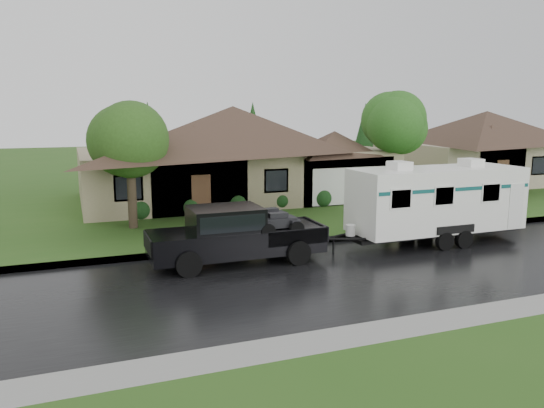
{
  "coord_description": "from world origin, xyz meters",
  "views": [
    {
      "loc": [
        -7.38,
        -17.37,
        5.46
      ],
      "look_at": [
        -0.01,
        2.0,
        1.81
      ],
      "focal_mm": 35.0,
      "sensor_mm": 36.0,
      "label": 1
    }
  ],
  "objects": [
    {
      "name": "lawn",
      "position": [
        0.0,
        15.0,
        0.07
      ],
      "size": [
        140.0,
        26.0,
        0.15
      ],
      "primitive_type": "cube",
      "color": "#2F591B",
      "rests_on": "ground"
    },
    {
      "name": "travel_trailer",
      "position": [
        6.75,
        0.51,
        1.84
      ],
      "size": [
        7.75,
        2.72,
        3.48
      ],
      "color": "white",
      "rests_on": "ground"
    },
    {
      "name": "tree_right_green",
      "position": [
        10.48,
        9.25,
        4.61
      ],
      "size": [
        3.89,
        3.89,
        6.43
      ],
      "color": "#382B1E",
      "rests_on": "lawn"
    },
    {
      "name": "road",
      "position": [
        0.0,
        -2.0,
        0.01
      ],
      "size": [
        140.0,
        8.0,
        0.01
      ],
      "primitive_type": "cube",
      "color": "black",
      "rests_on": "ground"
    },
    {
      "name": "ground",
      "position": [
        0.0,
        0.0,
        0.0
      ],
      "size": [
        140.0,
        140.0,
        0.0
      ],
      "primitive_type": "plane",
      "color": "#2F591B",
      "rests_on": "ground"
    },
    {
      "name": "curb",
      "position": [
        0.0,
        2.25,
        0.07
      ],
      "size": [
        140.0,
        0.5,
        0.15
      ],
      "primitive_type": "cube",
      "color": "gray",
      "rests_on": "ground"
    },
    {
      "name": "house_neighbor",
      "position": [
        22.27,
        14.34,
        3.32
      ],
      "size": [
        15.12,
        9.72,
        6.45
      ],
      "color": "tan",
      "rests_on": "lawn"
    },
    {
      "name": "house_main",
      "position": [
        2.29,
        13.84,
        3.59
      ],
      "size": [
        19.44,
        10.8,
        6.9
      ],
      "color": "gray",
      "rests_on": "lawn"
    },
    {
      "name": "pickup_truck",
      "position": [
        -2.06,
        0.51,
        1.12
      ],
      "size": [
        6.28,
        2.39,
        2.09
      ],
      "color": "black",
      "rests_on": "ground"
    },
    {
      "name": "shrub_row",
      "position": [
        2.0,
        9.3,
        0.65
      ],
      "size": [
        13.6,
        1.0,
        1.0
      ],
      "color": "#143814",
      "rests_on": "lawn"
    },
    {
      "name": "tree_left_green",
      "position": [
        -4.88,
        7.19,
        4.23
      ],
      "size": [
        3.56,
        3.56,
        5.89
      ],
      "color": "#382B1E",
      "rests_on": "lawn"
    }
  ]
}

